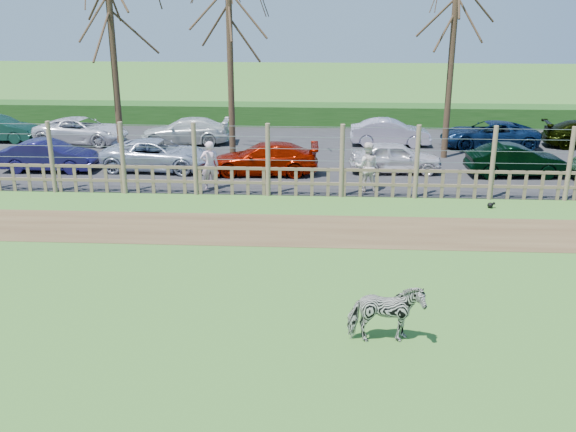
# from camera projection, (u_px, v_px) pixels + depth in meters

# --- Properties ---
(ground) EXTENTS (120.00, 120.00, 0.00)m
(ground) POSITION_uv_depth(u_px,v_px,m) (238.00, 296.00, 14.51)
(ground) COLOR olive
(ground) RESTS_ON ground
(dirt_strip) EXTENTS (34.00, 2.80, 0.01)m
(dirt_strip) POSITION_uv_depth(u_px,v_px,m) (258.00, 229.00, 18.77)
(dirt_strip) COLOR brown
(dirt_strip) RESTS_ON ground
(asphalt) EXTENTS (44.00, 13.00, 0.04)m
(asphalt) POSITION_uv_depth(u_px,v_px,m) (281.00, 153.00, 28.24)
(asphalt) COLOR #232326
(asphalt) RESTS_ON ground
(hedge) EXTENTS (46.00, 2.00, 1.10)m
(hedge) POSITION_uv_depth(u_px,v_px,m) (290.00, 115.00, 34.70)
(hedge) COLOR #1E4716
(hedge) RESTS_ON ground
(fence) EXTENTS (30.16, 0.16, 2.50)m
(fence) POSITION_uv_depth(u_px,v_px,m) (268.00, 173.00, 21.83)
(fence) COLOR brown
(fence) RESTS_ON ground
(tree_left) EXTENTS (4.80, 4.80, 7.88)m
(tree_left) POSITION_uv_depth(u_px,v_px,m) (111.00, 22.00, 24.93)
(tree_left) COLOR #3D2B1E
(tree_left) RESTS_ON ground
(tree_mid) EXTENTS (4.80, 4.80, 6.83)m
(tree_mid) POSITION_uv_depth(u_px,v_px,m) (230.00, 40.00, 25.87)
(tree_mid) COLOR #3D2B1E
(tree_mid) RESTS_ON ground
(tree_right) EXTENTS (4.80, 4.80, 7.35)m
(tree_right) POSITION_uv_depth(u_px,v_px,m) (454.00, 31.00, 25.73)
(tree_right) COLOR #3D2B1E
(tree_right) RESTS_ON ground
(zebra) EXTENTS (1.50, 0.80, 1.21)m
(zebra) POSITION_uv_depth(u_px,v_px,m) (386.00, 314.00, 12.36)
(zebra) COLOR gray
(zebra) RESTS_ON ground
(visitor_a) EXTENTS (0.70, 0.54, 1.72)m
(visitor_a) POSITION_uv_depth(u_px,v_px,m) (210.00, 165.00, 22.43)
(visitor_a) COLOR silver
(visitor_a) RESTS_ON asphalt
(visitor_b) EXTENTS (0.86, 0.68, 1.72)m
(visitor_b) POSITION_uv_depth(u_px,v_px,m) (367.00, 167.00, 22.23)
(visitor_b) COLOR silver
(visitor_b) RESTS_ON asphalt
(crow) EXTENTS (0.25, 0.18, 0.20)m
(crow) POSITION_uv_depth(u_px,v_px,m) (491.00, 205.00, 20.71)
(crow) COLOR black
(crow) RESTS_ON ground
(car_1) EXTENTS (3.65, 1.28, 1.20)m
(car_1) POSITION_uv_depth(u_px,v_px,m) (49.00, 156.00, 25.00)
(car_1) COLOR #18154A
(car_1) RESTS_ON asphalt
(car_2) EXTENTS (4.44, 2.26, 1.20)m
(car_2) POSITION_uv_depth(u_px,v_px,m) (158.00, 155.00, 25.17)
(car_2) COLOR #ABB3CB
(car_2) RESTS_ON asphalt
(car_3) EXTENTS (4.19, 1.82, 1.20)m
(car_3) POSITION_uv_depth(u_px,v_px,m) (264.00, 159.00, 24.55)
(car_3) COLOR #880F00
(car_3) RESTS_ON asphalt
(car_4) EXTENTS (3.59, 1.58, 1.20)m
(car_4) POSITION_uv_depth(u_px,v_px,m) (395.00, 157.00, 24.78)
(car_4) COLOR silver
(car_4) RESTS_ON asphalt
(car_5) EXTENTS (3.71, 1.47, 1.20)m
(car_5) POSITION_uv_depth(u_px,v_px,m) (516.00, 161.00, 24.24)
(car_5) COLOR black
(car_5) RESTS_ON asphalt
(car_8) EXTENTS (4.52, 2.47, 1.20)m
(car_8) POSITION_uv_depth(u_px,v_px,m) (82.00, 131.00, 29.93)
(car_8) COLOR silver
(car_8) RESTS_ON asphalt
(car_9) EXTENTS (4.23, 1.92, 1.20)m
(car_9) POSITION_uv_depth(u_px,v_px,m) (185.00, 131.00, 29.81)
(car_9) COLOR silver
(car_9) RESTS_ON asphalt
(car_11) EXTENTS (3.66, 1.32, 1.20)m
(car_11) POSITION_uv_depth(u_px,v_px,m) (390.00, 132.00, 29.49)
(car_11) COLOR #BDB1CB
(car_11) RESTS_ON asphalt
(car_12) EXTENTS (4.34, 2.03, 1.20)m
(car_12) POSITION_uv_depth(u_px,v_px,m) (489.00, 135.00, 29.01)
(car_12) COLOR #0A1C3D
(car_12) RESTS_ON asphalt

